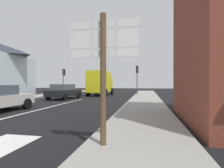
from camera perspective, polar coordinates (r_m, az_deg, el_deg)
ground_plane at (r=16.03m, az=-12.02°, el=-5.36°), size 80.00×80.00×0.00m
sidewalk_right at (r=12.77m, az=10.42°, el=-6.49°), size 2.73×44.00×0.14m
lane_centre_stripe at (r=12.47m, az=-19.28°, el=-6.96°), size 0.16×12.00×0.01m
sedan_far at (r=18.39m, az=-14.98°, el=-2.26°), size 2.29×4.35×1.47m
delivery_truck at (r=22.83m, az=-3.77°, el=0.48°), size 2.57×5.05×3.05m
route_sign_post at (r=4.23m, az=-2.77°, el=6.07°), size 1.66×0.14×3.20m
traffic_light_far_left at (r=25.69m, az=-15.09°, el=2.62°), size 0.30×0.49×3.54m
traffic_light_far_right at (r=22.66m, az=7.99°, el=3.32°), size 0.30×0.49×3.75m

